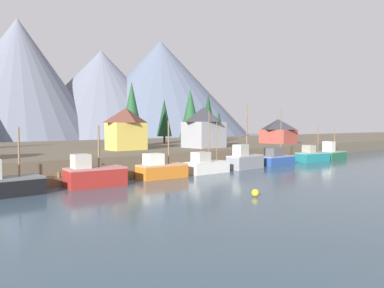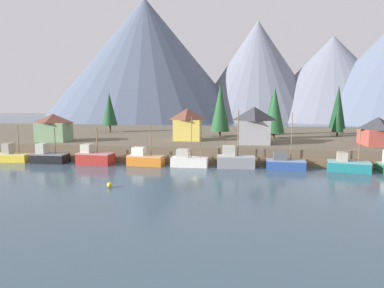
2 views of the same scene
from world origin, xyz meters
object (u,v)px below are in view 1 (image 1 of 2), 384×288
object	(u,v)px
fishing_boat_blue	(277,159)
fishing_boat_green	(332,153)
fishing_boat_teal	(312,156)
channel_buoy	(255,193)
fishing_boat_red	(94,175)
fishing_boat_grey	(245,160)
house_yellow	(126,128)
house_grey	(204,127)
conifer_back_right	(190,114)
fishing_boat_white	(206,165)
conifer_near_right	(219,124)
conifer_mid_right	(164,118)
house_red	(278,131)
fishing_boat_black	(5,184)
conifer_near_left	(132,111)
fishing_boat_orange	(161,169)
conifer_back_left	(208,115)

from	to	relation	value
fishing_boat_blue	fishing_boat_green	bearing A→B (deg)	1.48
fishing_boat_teal	channel_buoy	distance (m)	37.21
fishing_boat_red	fishing_boat_grey	bearing A→B (deg)	5.55
fishing_boat_blue	house_yellow	distance (m)	25.88
fishing_boat_green	house_grey	distance (m)	26.38
house_grey	conifer_back_right	bearing A→B (deg)	63.24
fishing_boat_white	conifer_near_right	distance (m)	45.21
conifer_back_right	fishing_boat_teal	bearing A→B (deg)	-67.92
channel_buoy	conifer_mid_right	bearing A→B (deg)	62.97
fishing_boat_green	conifer_mid_right	xyz separation A→B (m)	(-16.92, 33.02, 7.34)
channel_buoy	house_red	bearing A→B (deg)	34.46
conifer_near_right	channel_buoy	world-z (taller)	conifer_near_right
fishing_boat_white	house_yellow	world-z (taller)	house_yellow
house_grey	house_yellow	world-z (taller)	house_grey
fishing_boat_black	conifer_near_left	distance (m)	40.48
fishing_boat_black	conifer_back_right	world-z (taller)	conifer_back_right
fishing_boat_orange	fishing_boat_blue	distance (m)	23.94
conifer_near_left	conifer_mid_right	size ratio (longest dim) A/B	1.25
fishing_boat_red	conifer_back_right	xyz separation A→B (m)	(33.35, 23.37, 7.89)
conifer_back_right	house_yellow	bearing A→B (deg)	-162.41
fishing_boat_teal	house_red	size ratio (longest dim) A/B	0.96
fishing_boat_green	conifer_back_left	bearing A→B (deg)	87.99
fishing_boat_blue	conifer_near_right	xyz separation A→B (m)	(16.41, 30.71, 5.83)
fishing_boat_green	house_yellow	bearing A→B (deg)	153.34
house_yellow	conifer_near_right	bearing A→B (deg)	21.42
conifer_mid_right	fishing_boat_green	bearing A→B (deg)	-62.86
house_red	fishing_boat_blue	bearing A→B (deg)	-143.71
fishing_boat_green	fishing_boat_black	bearing A→B (deg)	178.44
fishing_boat_white	conifer_back_left	size ratio (longest dim) A/B	0.68
fishing_boat_green	fishing_boat_red	bearing A→B (deg)	178.64
house_yellow	fishing_boat_grey	bearing A→B (deg)	-57.62
house_red	fishing_boat_grey	bearing A→B (deg)	-152.43
house_red	conifer_back_right	distance (m)	21.40
fishing_boat_teal	conifer_back_left	size ratio (longest dim) A/B	0.55
fishing_boat_red	conifer_near_right	bearing A→B (deg)	37.09
fishing_boat_blue	channel_buoy	distance (m)	28.85
fishing_boat_teal	fishing_boat_grey	bearing A→B (deg)	-171.71
fishing_boat_orange	house_yellow	world-z (taller)	house_yellow
house_grey	channel_buoy	world-z (taller)	house_grey
house_grey	conifer_back_left	bearing A→B (deg)	45.71
fishing_boat_red	conifer_mid_right	distance (m)	47.85
conifer_back_left	fishing_boat_blue	bearing A→B (deg)	-116.10
conifer_mid_right	conifer_back_right	xyz separation A→B (m)	(-0.27, -9.90, 0.69)
fishing_boat_black	fishing_boat_blue	world-z (taller)	fishing_boat_blue
fishing_boat_grey	conifer_near_left	world-z (taller)	conifer_near_left
house_grey	house_yellow	distance (m)	14.83
house_red	conifer_back_left	world-z (taller)	conifer_back_left
conifer_back_right	conifer_mid_right	bearing A→B (deg)	88.42
house_red	conifer_mid_right	xyz separation A→B (m)	(-18.95, 18.52, 3.07)
fishing_boat_red	house_red	world-z (taller)	house_red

